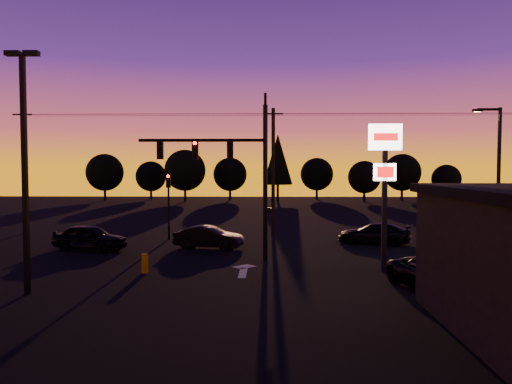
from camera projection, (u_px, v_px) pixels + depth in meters
ground at (230, 278)px, 21.76m from camera, size 120.00×120.00×0.00m
lane_arrow at (244, 270)px, 23.42m from camera, size 1.20×3.10×0.01m
traffic_signal_mast at (234, 165)px, 25.51m from camera, size 6.79×0.52×8.58m
secondary_signal at (168, 197)px, 33.21m from camera, size 0.30×0.31×4.35m
parking_lot_light at (24, 155)px, 18.69m from camera, size 1.25×0.30×9.14m
pylon_sign at (385, 165)px, 22.84m from camera, size 1.50×0.28×6.80m
streetlight at (497, 175)px, 26.69m from camera, size 1.55×0.35×8.00m
utility_pole_0 at (23, 170)px, 35.91m from camera, size 1.40×0.26×9.00m
utility_pole_1 at (273, 170)px, 35.46m from camera, size 1.40×0.26×9.00m
power_wires at (273, 114)px, 35.26m from camera, size 36.00×1.22×0.07m
bollard at (145, 263)px, 22.69m from camera, size 0.30×0.30×0.89m
tree_0 at (105, 172)px, 72.02m from camera, size 5.36×5.36×6.74m
tree_1 at (151, 176)px, 74.90m from camera, size 4.54×4.54×5.71m
tree_2 at (185, 170)px, 69.72m from camera, size 5.77×5.78×7.26m
tree_3 at (230, 174)px, 73.59m from camera, size 4.95×4.95×6.22m
tree_4 at (278, 159)px, 70.32m from camera, size 4.18×4.18×9.50m
tree_5 at (317, 174)px, 75.27m from camera, size 4.95×4.95×6.22m
tree_6 at (364, 177)px, 69.15m from camera, size 4.54×4.54×5.71m
tree_7 at (402, 172)px, 71.96m from camera, size 5.36×5.36×6.74m
tree_8 at (446, 179)px, 70.87m from camera, size 4.12×4.12×5.19m
car_left at (90, 237)px, 29.00m from camera, size 4.68×2.93×1.49m
car_mid at (208, 237)px, 29.58m from camera, size 4.25×2.28×1.33m
car_right at (374, 233)px, 31.30m from camera, size 4.90×3.34×1.32m
suv_parked at (437, 275)px, 19.39m from camera, size 3.29×5.02×1.28m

